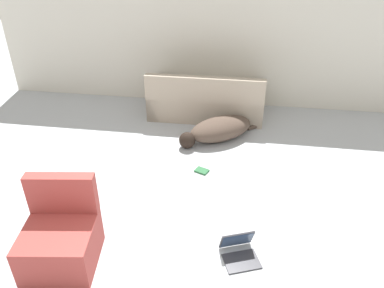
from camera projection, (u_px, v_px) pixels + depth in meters
wall_back at (217, 36)px, 6.26m from camera, size 7.74×0.06×2.41m
couch at (206, 101)px, 6.26m from camera, size 1.88×0.85×0.80m
dog at (219, 129)px, 5.62m from camera, size 1.26×1.02×0.33m
cat at (55, 193)px, 4.45m from camera, size 0.50×0.34×0.15m
laptop_open at (239, 249)px, 3.69m from camera, size 0.44×0.45×0.25m
book_green at (202, 171)px, 4.95m from camera, size 0.20×0.18×0.02m
side_chair at (61, 238)px, 3.54m from camera, size 0.74×0.74×0.83m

